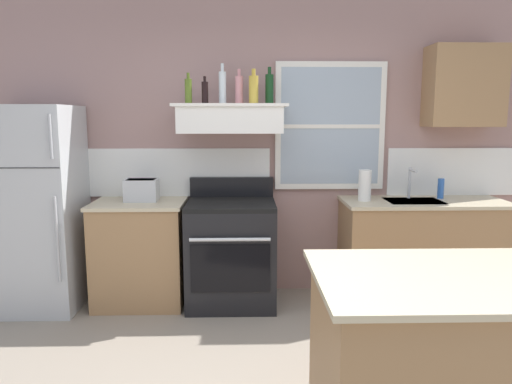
% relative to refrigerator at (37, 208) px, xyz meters
% --- Properties ---
extents(back_wall, '(5.40, 0.11, 2.70)m').
position_rel_refrigerator_xyz_m(back_wall, '(1.93, 0.39, 0.49)').
color(back_wall, gray).
rests_on(back_wall, ground_plane).
extents(refrigerator, '(0.70, 0.72, 1.73)m').
position_rel_refrigerator_xyz_m(refrigerator, '(0.00, 0.00, 0.00)').
color(refrigerator, '#B7BABC').
rests_on(refrigerator, ground_plane).
extents(counter_left_of_stove, '(0.79, 0.63, 0.91)m').
position_rel_refrigerator_xyz_m(counter_left_of_stove, '(0.85, 0.06, -0.41)').
color(counter_left_of_stove, '#9E754C').
rests_on(counter_left_of_stove, ground_plane).
extents(toaster, '(0.30, 0.20, 0.19)m').
position_rel_refrigerator_xyz_m(toaster, '(0.87, 0.10, 0.14)').
color(toaster, silver).
rests_on(toaster, counter_left_of_stove).
extents(stove_range, '(0.76, 0.69, 1.09)m').
position_rel_refrigerator_xyz_m(stove_range, '(1.65, 0.02, -0.40)').
color(stove_range, black).
rests_on(stove_range, ground_plane).
extents(range_hood_shelf, '(0.96, 0.52, 0.24)m').
position_rel_refrigerator_xyz_m(range_hood_shelf, '(1.65, 0.12, 0.76)').
color(range_hood_shelf, white).
extents(bottle_olive_oil_square, '(0.06, 0.06, 0.26)m').
position_rel_refrigerator_xyz_m(bottle_olive_oil_square, '(1.30, 0.07, 0.99)').
color(bottle_olive_oil_square, '#4C601E').
rests_on(bottle_olive_oil_square, range_hood_shelf).
extents(bottle_balsamic_dark, '(0.06, 0.06, 0.23)m').
position_rel_refrigerator_xyz_m(bottle_balsamic_dark, '(1.44, 0.08, 0.98)').
color(bottle_balsamic_dark, black).
rests_on(bottle_balsamic_dark, range_hood_shelf).
extents(bottle_clear_tall, '(0.06, 0.06, 0.34)m').
position_rel_refrigerator_xyz_m(bottle_clear_tall, '(1.58, 0.16, 1.02)').
color(bottle_clear_tall, silver).
rests_on(bottle_clear_tall, range_hood_shelf).
extents(bottle_rose_pink, '(0.07, 0.07, 0.29)m').
position_rel_refrigerator_xyz_m(bottle_rose_pink, '(1.73, 0.15, 1.00)').
color(bottle_rose_pink, '#C67F84').
rests_on(bottle_rose_pink, range_hood_shelf).
extents(bottle_champagne_gold_foil, '(0.08, 0.08, 0.29)m').
position_rel_refrigerator_xyz_m(bottle_champagne_gold_foil, '(1.85, 0.08, 1.00)').
color(bottle_champagne_gold_foil, '#B29333').
rests_on(bottle_champagne_gold_foil, range_hood_shelf).
extents(bottle_dark_green_wine, '(0.07, 0.07, 0.31)m').
position_rel_refrigerator_xyz_m(bottle_dark_green_wine, '(1.99, 0.16, 1.01)').
color(bottle_dark_green_wine, '#143819').
rests_on(bottle_dark_green_wine, range_hood_shelf).
extents(counter_right_with_sink, '(1.43, 0.63, 0.91)m').
position_rel_refrigerator_xyz_m(counter_right_with_sink, '(3.35, 0.06, -0.41)').
color(counter_right_with_sink, '#9E754C').
rests_on(counter_right_with_sink, ground_plane).
extents(sink_faucet, '(0.03, 0.17, 0.28)m').
position_rel_refrigerator_xyz_m(sink_faucet, '(3.25, 0.16, 0.22)').
color(sink_faucet, silver).
rests_on(sink_faucet, counter_right_with_sink).
extents(paper_towel_roll, '(0.11, 0.11, 0.27)m').
position_rel_refrigerator_xyz_m(paper_towel_roll, '(2.82, 0.06, 0.18)').
color(paper_towel_roll, white).
rests_on(paper_towel_roll, counter_right_with_sink).
extents(dish_soap_bottle, '(0.06, 0.06, 0.18)m').
position_rel_refrigerator_xyz_m(dish_soap_bottle, '(3.53, 0.16, 0.13)').
color(dish_soap_bottle, blue).
rests_on(dish_soap_bottle, counter_right_with_sink).
extents(kitchen_island, '(1.40, 0.90, 0.91)m').
position_rel_refrigerator_xyz_m(kitchen_island, '(2.79, -1.94, -0.41)').
color(kitchen_island, '#9E754C').
rests_on(kitchen_island, ground_plane).
extents(upper_cabinet_right, '(0.64, 0.32, 0.70)m').
position_rel_refrigerator_xyz_m(upper_cabinet_right, '(3.70, 0.20, 1.03)').
color(upper_cabinet_right, '#9E754C').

